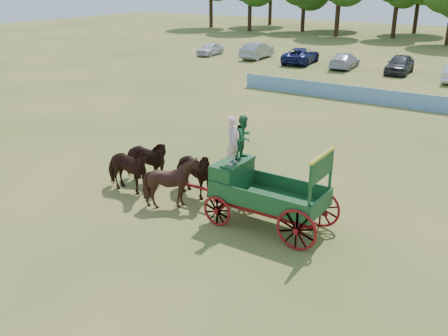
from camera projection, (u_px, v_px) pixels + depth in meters
ground at (324, 220)px, 17.73m from camera, size 160.00×160.00×0.00m
horse_lead_left at (126, 169)px, 19.67m from camera, size 2.36×1.18×1.95m
horse_lead_right at (145, 161)px, 20.53m from camera, size 2.45×1.41×1.95m
horse_wheel_left at (174, 182)px, 18.44m from camera, size 1.91×1.73×1.95m
horse_wheel_right at (192, 173)px, 19.29m from camera, size 2.46×1.44×1.95m
farm_dray at (251, 177)px, 17.12m from camera, size 5.99×2.00×3.79m
sponsor_banner at (420, 102)px, 32.06m from camera, size 26.00×0.08×1.05m
parked_cars at (385, 63)px, 44.79m from camera, size 37.29×7.22×1.64m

